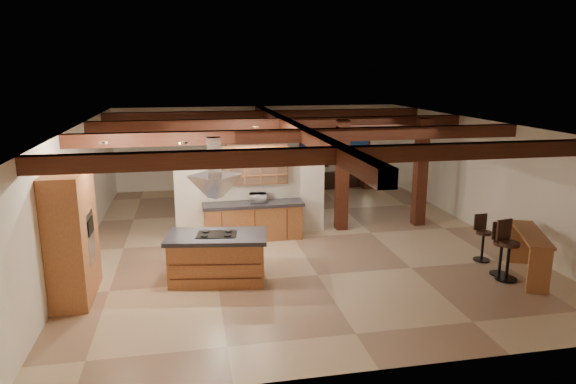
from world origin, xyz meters
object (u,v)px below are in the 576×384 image
object	(u,v)px
sofa	(334,178)
dining_table	(275,200)
kitchen_island	(217,257)
bar_counter	(530,247)

from	to	relation	value
sofa	dining_table	bearing A→B (deg)	38.45
kitchen_island	bar_counter	size ratio (longest dim) A/B	1.15
dining_table	bar_counter	xyz separation A→B (m)	(4.23, -6.01, 0.29)
kitchen_island	sofa	xyz separation A→B (m)	(4.69, 7.85, -0.20)
kitchen_island	dining_table	world-z (taller)	kitchen_island
kitchen_island	dining_table	xyz separation A→B (m)	(2.01, 4.96, -0.14)
dining_table	kitchen_island	bearing A→B (deg)	-94.74
bar_counter	dining_table	bearing A→B (deg)	125.10
kitchen_island	sofa	world-z (taller)	kitchen_island
kitchen_island	bar_counter	distance (m)	6.32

